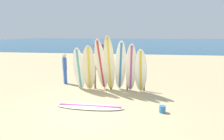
# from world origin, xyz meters

# --- Properties ---
(ground_plane) EXTENTS (120.00, 120.00, 0.00)m
(ground_plane) POSITION_xyz_m (0.00, 0.00, 0.00)
(ground_plane) COLOR tan
(ocean_water) EXTENTS (120.00, 80.00, 0.01)m
(ocean_water) POSITION_xyz_m (0.00, 58.00, 0.00)
(ocean_water) COLOR navy
(ocean_water) RESTS_ON ground
(surfboard_rack) EXTENTS (3.10, 0.09, 1.10)m
(surfboard_rack) POSITION_xyz_m (0.41, 2.58, 0.68)
(surfboard_rack) COLOR olive
(surfboard_rack) RESTS_ON ground
(surfboard_leaning_far_left) EXTENTS (0.52, 0.63, 1.97)m
(surfboard_leaning_far_left) POSITION_xyz_m (-0.99, 2.28, 0.99)
(surfboard_leaning_far_left) COLOR white
(surfboard_leaning_far_left) RESTS_ON ground
(surfboard_leaning_left) EXTENTS (0.68, 0.71, 2.08)m
(surfboard_leaning_left) POSITION_xyz_m (-0.52, 2.22, 1.04)
(surfboard_leaning_left) COLOR beige
(surfboard_leaning_left) RESTS_ON ground
(surfboard_leaning_center_left) EXTENTS (0.65, 0.95, 2.36)m
(surfboard_leaning_center_left) POSITION_xyz_m (0.01, 2.31, 1.18)
(surfboard_leaning_center_left) COLOR silver
(surfboard_leaning_center_left) RESTS_ON ground
(surfboard_leaning_center) EXTENTS (0.52, 0.78, 2.50)m
(surfboard_leaning_center) POSITION_xyz_m (0.38, 2.25, 1.25)
(surfboard_leaning_center) COLOR beige
(surfboard_leaning_center) RESTS_ON ground
(surfboard_leaning_center_right) EXTENTS (0.64, 1.18, 2.29)m
(surfboard_leaning_center_right) POSITION_xyz_m (0.87, 2.26, 1.15)
(surfboard_leaning_center_right) COLOR white
(surfboard_leaning_center_right) RESTS_ON ground
(surfboard_leaning_right) EXTENTS (0.53, 0.86, 2.17)m
(surfboard_leaning_right) POSITION_xyz_m (1.32, 2.23, 1.09)
(surfboard_leaning_right) COLOR white
(surfboard_leaning_right) RESTS_ON ground
(surfboard_leaning_far_right) EXTENTS (0.59, 0.76, 1.96)m
(surfboard_leaning_far_right) POSITION_xyz_m (1.74, 2.19, 0.98)
(surfboard_leaning_far_right) COLOR white
(surfboard_leaning_far_right) RESTS_ON ground
(surfboard_lying_on_sand) EXTENTS (2.41, 0.61, 0.08)m
(surfboard_lying_on_sand) POSITION_xyz_m (0.00, 0.34, 0.04)
(surfboard_lying_on_sand) COLOR silver
(surfboard_lying_on_sand) RESTS_ON ground
(beachgoer_standing) EXTENTS (0.28, 0.29, 1.55)m
(beachgoer_standing) POSITION_xyz_m (-2.08, 3.26, 0.85)
(beachgoer_standing) COLOR #3359B2
(beachgoer_standing) RESTS_ON ground
(small_boat_offshore) EXTENTS (2.82, 1.18, 0.71)m
(small_boat_offshore) POSITION_xyz_m (-6.02, 31.01, 0.26)
(small_boat_offshore) COLOR #B22D28
(small_boat_offshore) RESTS_ON ocean_water
(sand_bucket) EXTENTS (0.21, 0.21, 0.23)m
(sand_bucket) POSITION_xyz_m (2.45, 0.28, 0.11)
(sand_bucket) COLOR #3372B2
(sand_bucket) RESTS_ON ground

